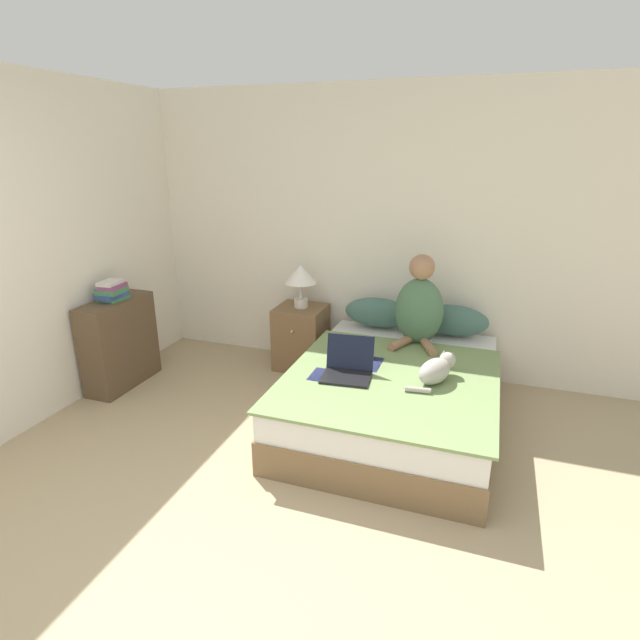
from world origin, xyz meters
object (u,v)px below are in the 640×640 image
Objects in this scene: person_sitting at (419,306)px; nightstand at (301,337)px; table_lamp at (301,277)px; book_stack_top at (112,291)px; laptop_open at (348,368)px; pillow_near at (378,313)px; bookshelf at (120,343)px; cat_tabby at (437,369)px; pillow_far at (452,320)px; bed at (394,395)px.

nightstand is (-1.13, 0.20, -0.48)m from person_sitting.
table_lamp is 1.64m from book_stack_top.
table_lamp reaches higher than laptop_open.
table_lamp is (-0.72, -0.08, 0.29)m from pillow_near.
person_sitting reaches higher than pillow_near.
person_sitting reaches higher than bookshelf.
laptop_open is at bearing -88.64° from pillow_near.
pillow_near is at bearing 144.87° from person_sitting.
table_lamp is at bearing 7.63° from nightstand.
laptop_open reaches higher than nightstand.
book_stack_top is at bearing -147.08° from table_lamp.
pillow_near reaches higher than laptop_open.
book_stack_top is (-1.37, -0.89, 0.56)m from nightstand.
bookshelf is (-2.73, 0.01, -0.16)m from cat_tabby.
cat_tabby is 1.18× the size of laptop_open.
table_lamp is at bearing 32.93° from bookshelf.
bookshelf is at bearing 29.09° from book_stack_top.
bookshelf is at bearing 113.08° from cat_tabby.
cat_tabby is at bearing -33.28° from table_lamp.
bookshelf reaches higher than cat_tabby.
laptop_open is at bearing -114.70° from person_sitting.
person_sitting is 1.71× the size of cat_tabby.
book_stack_top is (-2.74, -0.97, 0.27)m from pillow_far.
bookshelf is at bearing -147.07° from table_lamp.
pillow_far is at bearing 3.33° from nightstand.
laptop_open is (-0.37, -0.81, -0.26)m from person_sitting.
bed is at bearing 3.11° from book_stack_top.
bed is 4.84× the size of table_lamp.
table_lamp is (-0.75, 1.01, 0.37)m from laptop_open.
laptop_open is 1.45× the size of book_stack_top.
bookshelf is (-2.49, -0.69, -0.39)m from person_sitting.
pillow_far is 1.26m from laptop_open.
bed is at bearing -111.19° from pillow_far.
cat_tabby reaches higher than bed.
pillow_far is at bearing 19.42° from bookshelf.
person_sitting is at bearing 15.41° from bookshelf.
pillow_far is 2.42× the size of book_stack_top.
table_lamp reaches higher than pillow_near.
laptop_open is 0.47× the size of bookshelf.
bed is 7.59× the size of book_stack_top.
person_sitting is 2.59m from book_stack_top.
table_lamp reaches higher than bookshelf.
bed is 0.47m from cat_tabby.
book_stack_top is (-0.00, -0.00, 0.47)m from bookshelf.
person_sitting is at bearing 15.43° from book_stack_top.
person_sitting is 0.96× the size of bookshelf.
table_lamp reaches higher than book_stack_top.
book_stack_top is (-1.37, -0.89, -0.03)m from table_lamp.
table_lamp is (-1.12, 0.20, 0.11)m from person_sitting.
cat_tabby is at bearing -90.66° from pillow_far.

